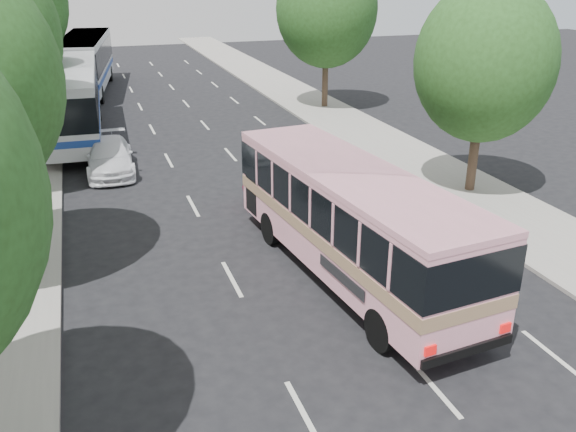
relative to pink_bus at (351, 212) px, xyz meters
name	(u,v)px	position (x,y,z in m)	size (l,w,h in m)	color
ground	(351,343)	(-1.30, -3.08, -2.00)	(120.00, 120.00, 0.00)	black
sidewalk_left	(19,149)	(-9.80, 16.92, -1.92)	(4.00, 90.00, 0.15)	#9E998E
sidewalk_right	(343,122)	(7.20, 16.92, -1.94)	(4.00, 90.00, 0.12)	#9E998E
tree_left_d	(1,25)	(-9.82, 18.87, 3.63)	(5.52, 5.52, 8.60)	#38281E
tree_left_f	(19,0)	(-9.92, 34.87, 4.00)	(5.88, 5.88, 9.16)	#38281E
tree_right_near	(488,57)	(7.48, 4.87, 3.21)	(5.10, 5.10, 7.95)	#38281E
tree_right_far	(328,4)	(7.78, 20.87, 4.13)	(6.00, 6.00, 9.35)	#38281E
pink_bus	(351,212)	(0.00, 0.00, 0.00)	(3.59, 10.28, 3.21)	#F9A0B4
pink_taxi	(284,196)	(-0.30, 4.96, -1.24)	(1.79, 4.45, 1.52)	#EC1455
white_pickup	(110,156)	(-5.80, 12.07, -1.31)	(1.93, 4.75, 1.38)	white
tour_coach_front	(70,96)	(-7.15, 18.19, 0.19)	(3.13, 12.23, 3.63)	silver
tour_coach_rear	(85,59)	(-6.05, 31.18, 0.26)	(4.33, 12.79, 3.75)	silver
taxi_roof_sign	(284,173)	(-0.30, 4.96, -0.39)	(0.55, 0.18, 0.18)	silver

